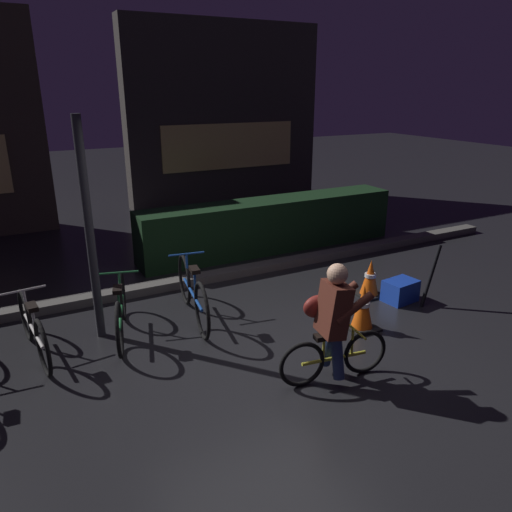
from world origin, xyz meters
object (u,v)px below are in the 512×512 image
Objects in this scene: street_post at (90,233)px; blue_crate at (400,291)px; cyclist at (333,323)px; traffic_cone_far at (370,279)px; traffic_cone_near at (363,308)px; parked_bike_center_left at (121,310)px; parked_bike_left_mid at (33,329)px; parked_bike_center_right at (193,293)px; closed_umbrella at (431,276)px.

blue_crate is (3.84, -0.90, -1.12)m from street_post.
cyclist is (1.87, -1.99, -0.64)m from street_post.
traffic_cone_far is 0.42× the size of cyclist.
street_post is 3.29m from traffic_cone_near.
cyclist is (1.65, -1.87, 0.30)m from parked_bike_center_left.
cyclist is at bearing -144.61° from traffic_cone_near.
parked_bike_left_mid is 1.21× the size of cyclist.
blue_crate is at bearing -13.19° from street_post.
parked_bike_left_mid reaches higher than blue_crate.
parked_bike_center_right is 2.10m from traffic_cone_near.
closed_umbrella is at bearing -42.60° from blue_crate.
parked_bike_center_right is 2.51m from traffic_cone_far.
blue_crate is (4.55, -0.76, -0.17)m from parked_bike_left_mid.
parked_bike_center_left reaches higher than blue_crate.
traffic_cone_far is at bearing -8.76° from street_post.
street_post is 0.98m from parked_bike_center_left.
parked_bike_left_mid is at bearing 152.39° from cyclist.
parked_bike_center_left reaches higher than traffic_cone_near.
traffic_cone_far is (0.74, 0.75, -0.02)m from traffic_cone_near.
traffic_cone_near reaches higher than traffic_cone_far.
traffic_cone_near is at bearing -134.84° from traffic_cone_far.
street_post is 1.20m from parked_bike_left_mid.
cyclist is (-1.72, -1.44, 0.38)m from traffic_cone_far.
street_post is 2.81m from cyclist.
traffic_cone_far is at bearing -102.45° from parked_bike_left_mid.
street_post is at bearing 155.49° from traffic_cone_near.
street_post is 4.82× the size of traffic_cone_far.
blue_crate is 0.35× the size of cyclist.
parked_bike_center_right is 3.24× the size of traffic_cone_far.
cyclist reaches higher than traffic_cone_far.
parked_bike_center_right reaches higher than parked_bike_center_left.
parked_bike_left_mid is at bearing 161.95° from traffic_cone_near.
parked_bike_left_mid is 1.78× the size of closed_umbrella.
parked_bike_center_left reaches higher than traffic_cone_far.
parked_bike_center_left is 0.88× the size of parked_bike_center_right.
traffic_cone_far is (3.36, -0.43, -0.07)m from parked_bike_center_left.
cyclist is (-0.98, -0.69, 0.35)m from traffic_cone_near.
parked_bike_center_left is 2.62× the size of traffic_cone_near.
parked_bike_center_right reaches higher than traffic_cone_near.
parked_bike_center_left is at bearing 139.31° from cyclist.
parked_bike_left_mid reaches higher than traffic_cone_near.
parked_bike_center_left is 1.21× the size of cyclist.
parked_bike_center_right is 2.01× the size of closed_umbrella.
street_post reaches higher than traffic_cone_near.
street_post is 1.68× the size of parked_bike_center_left.
blue_crate is 0.52× the size of closed_umbrella.
cyclist reaches higher than parked_bike_left_mid.
traffic_cone_near reaches higher than blue_crate.
street_post is 2.04× the size of cyclist.
parked_bike_center_right is 3.88× the size of blue_crate.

